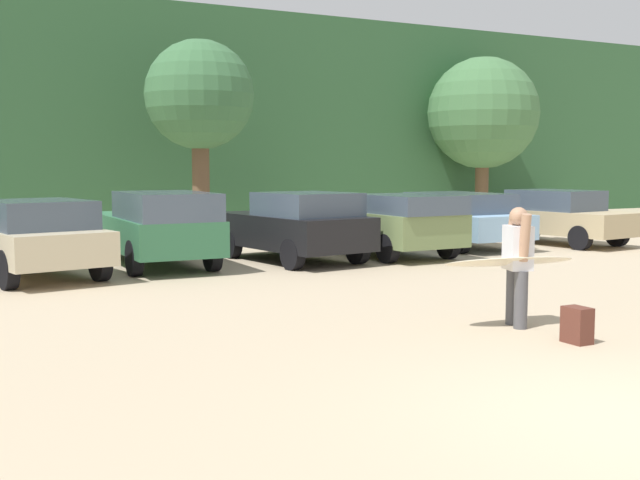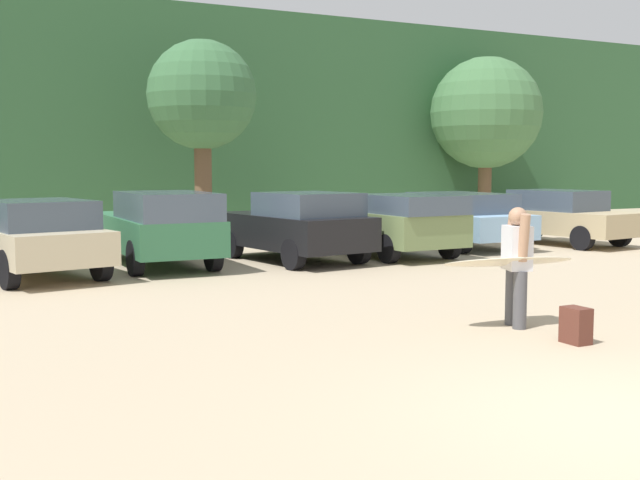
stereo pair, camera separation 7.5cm
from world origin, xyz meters
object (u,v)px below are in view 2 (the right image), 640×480
at_px(backpack_dropped, 576,325).
at_px(parked_car_tan, 557,216).
at_px(parked_car_champagne, 33,236).
at_px(parked_car_sky_blue, 454,218).
at_px(parked_car_black, 297,225).
at_px(parked_car_olive_green, 391,222).
at_px(surfboard_cream, 509,262).
at_px(person_adult, 517,260).
at_px(parked_car_forest_green, 158,226).

bearing_deg(backpack_dropped, parked_car_tan, 47.37).
bearing_deg(parked_car_champagne, parked_car_sky_blue, -95.54).
bearing_deg(parked_car_black, parked_car_olive_green, -98.31).
relative_size(parked_car_champagne, parked_car_sky_blue, 0.95).
distance_m(parked_car_tan, surfboard_cream, 11.96).
relative_size(parked_car_sky_blue, person_adult, 2.92).
relative_size(parked_car_olive_green, parked_car_tan, 0.94).
relative_size(parked_car_olive_green, parked_car_sky_blue, 0.91).
height_order(parked_car_sky_blue, backpack_dropped, parked_car_sky_blue).
relative_size(parked_car_champagne, parked_car_black, 1.09).
bearing_deg(backpack_dropped, surfboard_cream, 94.72).
bearing_deg(person_adult, parked_car_forest_green, -54.37).
height_order(parked_car_champagne, person_adult, person_adult).
bearing_deg(person_adult, surfboard_cream, 8.02).
relative_size(parked_car_forest_green, person_adult, 2.90).
bearing_deg(person_adult, parked_car_olive_green, -91.78).
bearing_deg(parked_car_sky_blue, backpack_dropped, 150.32).
distance_m(parked_car_sky_blue, parked_car_tan, 3.06).
distance_m(parked_car_olive_green, person_adult, 8.40).
bearing_deg(parked_car_olive_green, parked_car_champagne, 87.36).
xyz_separation_m(parked_car_champagne, parked_car_tan, (13.76, 0.25, -0.03)).
height_order(parked_car_tan, surfboard_cream, parked_car_tan).
relative_size(parked_car_olive_green, backpack_dropped, 9.65).
bearing_deg(parked_car_tan, surfboard_cream, 125.86).
xyz_separation_m(parked_car_sky_blue, person_adult, (-5.60, -8.89, 0.14)).
xyz_separation_m(parked_car_champagne, person_adult, (5.18, -7.97, 0.12)).
relative_size(parked_car_black, parked_car_sky_blue, 0.87).
height_order(parked_car_champagne, surfboard_cream, parked_car_champagne).
xyz_separation_m(parked_car_forest_green, parked_car_sky_blue, (8.15, 0.42, -0.09)).
relative_size(parked_car_champagne, person_adult, 2.79).
bearing_deg(parked_car_forest_green, surfboard_cream, -163.18).
distance_m(parked_car_forest_green, parked_car_black, 3.09).
distance_m(parked_car_champagne, parked_car_black, 5.65).
height_order(parked_car_forest_green, parked_car_olive_green, parked_car_forest_green).
xyz_separation_m(parked_car_olive_green, backpack_dropped, (-2.98, -8.99, -0.58)).
bearing_deg(parked_car_olive_green, person_adult, 157.52).
bearing_deg(parked_car_sky_blue, parked_car_tan, -103.00).
relative_size(parked_car_forest_green, parked_car_black, 1.14).
bearing_deg(parked_car_tan, parked_car_olive_green, 86.18).
distance_m(parked_car_champagne, parked_car_sky_blue, 10.81).
height_order(parked_car_olive_green, surfboard_cream, parked_car_olive_green).
distance_m(parked_car_olive_green, surfboard_cream, 8.43).
bearing_deg(surfboard_cream, parked_car_tan, -125.31).
bearing_deg(parked_car_forest_green, parked_car_black, -100.64).
bearing_deg(parked_car_olive_green, surfboard_cream, 156.74).
height_order(parked_car_olive_green, parked_car_sky_blue, parked_car_olive_green).
relative_size(parked_car_champagne, surfboard_cream, 2.32).
relative_size(parked_car_black, surfboard_cream, 2.11).
relative_size(parked_car_forest_green, parked_car_tan, 1.03).
bearing_deg(parked_car_black, parked_car_champagne, 80.72).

